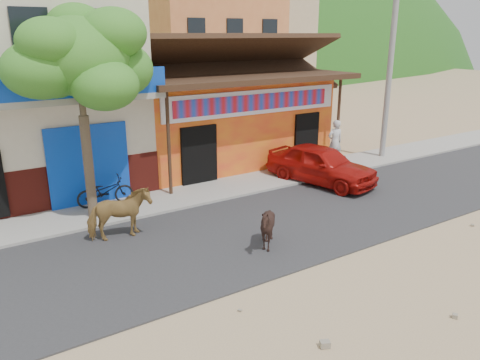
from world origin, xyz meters
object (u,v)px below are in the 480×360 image
at_px(red_car, 321,164).
at_px(scooter, 105,191).
at_px(utility_pole, 390,63).
at_px(tree, 83,116).
at_px(pedestrian, 335,142).
at_px(cow_dark, 267,227).
at_px(cow_tan, 119,214).

bearing_deg(red_car, scooter, 152.72).
bearing_deg(utility_pole, tree, -179.10).
bearing_deg(utility_pole, scooter, 177.76).
xyz_separation_m(utility_pole, pedestrian, (-2.67, 0.23, -3.09)).
bearing_deg(utility_pole, red_car, -165.25).
distance_m(utility_pole, scooter, 12.71).
distance_m(red_car, pedestrian, 2.59).
xyz_separation_m(utility_pole, scooter, (-12.20, 0.48, -3.54)).
relative_size(cow_dark, scooter, 0.66).
bearing_deg(cow_dark, scooter, -159.12).
height_order(utility_pole, cow_tan, utility_pole).
bearing_deg(pedestrian, cow_tan, 24.10).
xyz_separation_m(tree, utility_pole, (12.80, 0.20, 1.00)).
relative_size(red_car, pedestrian, 2.29).
distance_m(utility_pole, cow_tan, 13.19).
xyz_separation_m(cow_dark, red_car, (4.87, 3.39, 0.13)).
bearing_deg(cow_dark, cow_tan, -137.17).
relative_size(scooter, pedestrian, 0.96).
height_order(cow_tan, red_car, red_car).
bearing_deg(pedestrian, scooter, 9.75).
xyz_separation_m(utility_pole, cow_tan, (-12.59, -2.03, -3.38)).
xyz_separation_m(scooter, pedestrian, (9.53, -0.25, 0.45)).
distance_m(red_car, scooter, 7.63).
distance_m(cow_dark, scooter, 5.72).
bearing_deg(red_car, cow_tan, 171.55).
height_order(cow_dark, scooter, cow_dark).
height_order(tree, utility_pole, utility_pole).
height_order(tree, cow_dark, tree).
distance_m(tree, utility_pole, 12.84).
relative_size(tree, utility_pole, 0.75).
height_order(cow_tan, pedestrian, pedestrian).
bearing_deg(scooter, red_car, -97.57).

